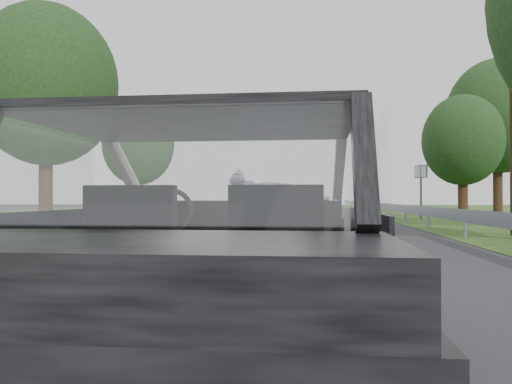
% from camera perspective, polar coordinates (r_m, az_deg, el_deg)
% --- Properties ---
extents(ground, '(140.00, 140.00, 0.00)m').
position_cam_1_polar(ground, '(3.26, -4.60, -18.95)').
color(ground, '#333335').
rests_on(ground, ground).
extents(subject_car, '(1.80, 4.00, 1.45)m').
position_cam_1_polar(subject_car, '(3.10, -4.59, -6.14)').
color(subject_car, black).
rests_on(subject_car, ground).
extents(dashboard, '(1.58, 0.45, 0.30)m').
position_cam_1_polar(dashboard, '(3.71, -2.74, -3.31)').
color(dashboard, black).
rests_on(dashboard, subject_car).
extents(driver_seat, '(0.50, 0.72, 0.42)m').
position_cam_1_polar(driver_seat, '(2.92, -13.42, -3.42)').
color(driver_seat, black).
rests_on(driver_seat, subject_car).
extents(passenger_seat, '(0.50, 0.72, 0.42)m').
position_cam_1_polar(passenger_seat, '(2.75, 2.47, -3.60)').
color(passenger_seat, black).
rests_on(passenger_seat, subject_car).
extents(steering_wheel, '(0.36, 0.36, 0.04)m').
position_cam_1_polar(steering_wheel, '(3.51, -9.98, -2.31)').
color(steering_wheel, black).
rests_on(steering_wheel, dashboard).
extents(cat, '(0.54, 0.21, 0.24)m').
position_cam_1_polar(cat, '(3.68, 1.53, 0.22)').
color(cat, '#888AA1').
rests_on(cat, dashboard).
extents(guardrail, '(0.05, 90.00, 0.32)m').
position_cam_1_polar(guardrail, '(13.56, 22.31, -2.48)').
color(guardrail, gray).
rests_on(guardrail, ground).
extents(other_car, '(2.63, 5.15, 1.62)m').
position_cam_1_polar(other_car, '(24.66, 2.99, -1.15)').
color(other_car, '#999DAA').
rests_on(other_car, ground).
extents(highway_sign, '(0.47, 1.00, 2.59)m').
position_cam_1_polar(highway_sign, '(25.10, 18.33, -0.00)').
color(highway_sign, '#15642A').
rests_on(highway_sign, ground).
extents(tree_2, '(5.33, 5.33, 6.09)m').
position_cam_1_polar(tree_2, '(27.50, 22.55, 3.61)').
color(tree_2, black).
rests_on(tree_2, ground).
extents(tree_3, '(6.78, 6.78, 9.16)m').
position_cam_1_polar(tree_3, '(33.55, 25.88, 5.50)').
color(tree_3, black).
rests_on(tree_3, ground).
extents(tree_5, '(6.16, 6.16, 8.47)m').
position_cam_1_polar(tree_5, '(21.62, -22.87, 7.94)').
color(tree_5, black).
rests_on(tree_5, ground).
extents(tree_6, '(4.90, 4.90, 6.63)m').
position_cam_1_polar(tree_6, '(31.53, -13.31, 3.53)').
color(tree_6, black).
rests_on(tree_6, ground).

